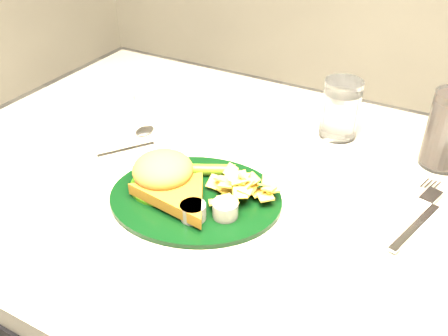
# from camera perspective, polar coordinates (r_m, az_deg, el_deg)

# --- Properties ---
(table) EXTENTS (1.20, 0.80, 0.75)m
(table) POSITION_cam_1_polar(r_m,az_deg,el_deg) (1.12, 2.51, -17.50)
(table) COLOR #A9A599
(table) RESTS_ON ground
(dinner_plate) EXTENTS (0.34, 0.31, 0.06)m
(dinner_plate) POSITION_cam_1_polar(r_m,az_deg,el_deg) (0.80, -3.33, -1.87)
(dinner_plate) COLOR black
(dinner_plate) RESTS_ON table
(water_glass) EXTENTS (0.09, 0.09, 0.12)m
(water_glass) POSITION_cam_1_polar(r_m,az_deg,el_deg) (0.99, 13.19, 6.58)
(water_glass) COLOR white
(water_glass) RESTS_ON table
(fork_napkin) EXTENTS (0.19, 0.22, 0.01)m
(fork_napkin) POSITION_cam_1_polar(r_m,az_deg,el_deg) (0.82, 21.13, -5.89)
(fork_napkin) COLOR white
(fork_napkin) RESTS_ON table
(spoon) EXTENTS (0.12, 0.15, 0.01)m
(spoon) POSITION_cam_1_polar(r_m,az_deg,el_deg) (0.96, -11.14, 2.19)
(spoon) COLOR white
(spoon) RESTS_ON table
(ramekin) EXTENTS (0.05, 0.05, 0.03)m
(ramekin) POSITION_cam_1_polar(r_m,az_deg,el_deg) (1.14, -9.11, 8.38)
(ramekin) COLOR silver
(ramekin) RESTS_ON table
(wrapped_straw) EXTENTS (0.22, 0.21, 0.01)m
(wrapped_straw) POSITION_cam_1_polar(r_m,az_deg,el_deg) (0.96, 7.88, 2.64)
(wrapped_straw) COLOR silver
(wrapped_straw) RESTS_ON table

